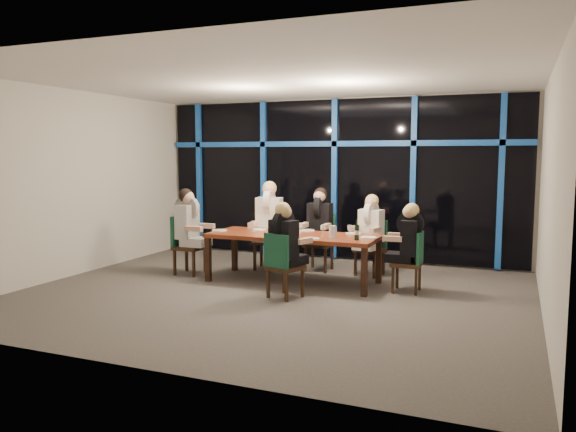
{
  "coord_description": "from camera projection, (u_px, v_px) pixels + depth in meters",
  "views": [
    {
      "loc": [
        3.15,
        -7.1,
        1.97
      ],
      "look_at": [
        0.0,
        0.6,
        1.05
      ],
      "focal_mm": 35.0,
      "sensor_mm": 36.0,
      "label": 1
    }
  ],
  "objects": [
    {
      "name": "diner_far_mid",
      "position": [
        319.0,
        217.0,
        9.45
      ],
      "size": [
        0.48,
        0.6,
        0.93
      ],
      "rotation": [
        0.0,
        0.0,
        -0.01
      ],
      "color": "black",
      "rests_on": "ground"
    },
    {
      "name": "tea_light",
      "position": [
        277.0,
        236.0,
        8.34
      ],
      "size": [
        0.05,
        0.05,
        0.03
      ],
      "primitive_type": "cylinder",
      "color": "#FBA04B",
      "rests_on": "dining_table"
    },
    {
      "name": "plate_far_left",
      "position": [
        259.0,
        230.0,
        9.04
      ],
      "size": [
        0.24,
        0.24,
        0.01
      ],
      "primitive_type": "cylinder",
      "color": "white",
      "rests_on": "dining_table"
    },
    {
      "name": "diner_far_right",
      "position": [
        370.0,
        223.0,
        9.05
      ],
      "size": [
        0.51,
        0.6,
        0.88
      ],
      "rotation": [
        0.0,
        0.0,
        -0.23
      ],
      "color": "white",
      "rests_on": "ground"
    },
    {
      "name": "wine_glass_a",
      "position": [
        276.0,
        226.0,
        8.54
      ],
      "size": [
        0.07,
        0.07,
        0.18
      ],
      "color": "silver",
      "rests_on": "dining_table"
    },
    {
      "name": "diner_near_mid",
      "position": [
        285.0,
        236.0,
        7.65
      ],
      "size": [
        0.54,
        0.62,
        0.88
      ],
      "rotation": [
        0.0,
        0.0,
        2.81
      ],
      "color": "black",
      "rests_on": "ground"
    },
    {
      "name": "wine_bottle",
      "position": [
        357.0,
        232.0,
        7.97
      ],
      "size": [
        0.07,
        0.07,
        0.3
      ],
      "rotation": [
        0.0,
        0.0,
        0.26
      ],
      "color": "black",
      "rests_on": "dining_table"
    },
    {
      "name": "wine_glass_c",
      "position": [
        323.0,
        228.0,
        8.38
      ],
      "size": [
        0.06,
        0.06,
        0.16
      ],
      "color": "silver",
      "rests_on": "dining_table"
    },
    {
      "name": "chair_near_mid",
      "position": [
        281.0,
        262.0,
        7.63
      ],
      "size": [
        0.53,
        0.53,
        0.9
      ],
      "rotation": [
        0.0,
        0.0,
        2.81
      ],
      "color": "#311D10",
      "rests_on": "ground"
    },
    {
      "name": "diner_end_right",
      "position": [
        408.0,
        234.0,
        7.97
      ],
      "size": [
        0.54,
        0.43,
        0.85
      ],
      "rotation": [
        0.0,
        0.0,
        4.72
      ],
      "color": "black",
      "rests_on": "ground"
    },
    {
      "name": "chair_end_left",
      "position": [
        185.0,
        242.0,
        9.22
      ],
      "size": [
        0.45,
        0.45,
        0.96
      ],
      "rotation": [
        0.0,
        0.0,
        1.57
      ],
      "color": "#311D10",
      "rests_on": "ground"
    },
    {
      "name": "plate_end_left",
      "position": [
        220.0,
        230.0,
        8.96
      ],
      "size": [
        0.24,
        0.24,
        0.01
      ],
      "primitive_type": "cylinder",
      "color": "white",
      "rests_on": "dining_table"
    },
    {
      "name": "plate_near_mid",
      "position": [
        311.0,
        239.0,
        8.08
      ],
      "size": [
        0.24,
        0.24,
        0.01
      ],
      "primitive_type": "cylinder",
      "color": "white",
      "rests_on": "dining_table"
    },
    {
      "name": "water_pitcher",
      "position": [
        333.0,
        232.0,
        8.15
      ],
      "size": [
        0.11,
        0.1,
        0.18
      ],
      "rotation": [
        0.0,
        0.0,
        0.11
      ],
      "color": "silver",
      "rests_on": "dining_table"
    },
    {
      "name": "plate_far_right",
      "position": [
        353.0,
        233.0,
        8.6
      ],
      "size": [
        0.24,
        0.24,
        0.01
      ],
      "primitive_type": "cylinder",
      "color": "white",
      "rests_on": "dining_table"
    },
    {
      "name": "plate_far_mid",
      "position": [
        307.0,
        230.0,
        8.95
      ],
      "size": [
        0.24,
        0.24,
        0.01
      ],
      "primitive_type": "cylinder",
      "color": "white",
      "rests_on": "dining_table"
    },
    {
      "name": "chair_far_left",
      "position": [
        270.0,
        235.0,
        9.69
      ],
      "size": [
        0.54,
        0.54,
        1.03
      ],
      "rotation": [
        0.0,
        0.0,
        0.14
      ],
      "color": "#311D10",
      "rests_on": "ground"
    },
    {
      "name": "wine_glass_d",
      "position": [
        253.0,
        224.0,
        8.86
      ],
      "size": [
        0.07,
        0.07,
        0.17
      ],
      "color": "silver",
      "rests_on": "dining_table"
    },
    {
      "name": "chair_far_mid",
      "position": [
        321.0,
        239.0,
        9.56
      ],
      "size": [
        0.45,
        0.45,
        0.96
      ],
      "rotation": [
        0.0,
        0.0,
        -0.01
      ],
      "color": "#311D10",
      "rests_on": "ground"
    },
    {
      "name": "window_wall",
      "position": [
        336.0,
        177.0,
        10.46
      ],
      "size": [
        6.86,
        0.43,
        2.94
      ],
      "color": "black",
      "rests_on": "ground"
    },
    {
      "name": "room",
      "position": [
        272.0,
        150.0,
        7.71
      ],
      "size": [
        7.04,
        7.0,
        3.02
      ],
      "color": "#56504C",
      "rests_on": "ground"
    },
    {
      "name": "diner_far_left",
      "position": [
        269.0,
        212.0,
        9.56
      ],
      "size": [
        0.55,
        0.67,
        1.0
      ],
      "rotation": [
        0.0,
        0.0,
        0.14
      ],
      "color": "white",
      "rests_on": "ground"
    },
    {
      "name": "dining_table",
      "position": [
        293.0,
        239.0,
        8.59
      ],
      "size": [
        2.6,
        1.0,
        0.75
      ],
      "color": "brown",
      "rests_on": "ground"
    },
    {
      "name": "wine_glass_b",
      "position": [
        300.0,
        226.0,
        8.68
      ],
      "size": [
        0.06,
        0.06,
        0.16
      ],
      "color": "silver",
      "rests_on": "dining_table"
    },
    {
      "name": "wine_glass_e",
      "position": [
        350.0,
        228.0,
        8.38
      ],
      "size": [
        0.06,
        0.06,
        0.16
      ],
      "color": "white",
      "rests_on": "dining_table"
    },
    {
      "name": "plate_end_right",
      "position": [
        369.0,
        237.0,
        8.19
      ],
      "size": [
        0.24,
        0.24,
        0.01
      ],
      "primitive_type": "cylinder",
      "color": "white",
      "rests_on": "dining_table"
    },
    {
      "name": "chair_far_right",
      "position": [
        372.0,
        244.0,
        9.15
      ],
      "size": [
        0.5,
        0.5,
        0.9
      ],
      "rotation": [
        0.0,
        0.0,
        -0.23
      ],
      "color": "#311D10",
      "rests_on": "ground"
    },
    {
      "name": "diner_end_left",
      "position": [
        189.0,
        219.0,
        9.15
      ],
      "size": [
        0.6,
        0.48,
        0.94
      ],
      "rotation": [
        0.0,
        0.0,
        1.57
      ],
      "color": "black",
      "rests_on": "ground"
    },
    {
      "name": "chair_end_right",
      "position": [
        412.0,
        259.0,
        7.98
      ],
      "size": [
        0.41,
        0.41,
        0.87
      ],
      "rotation": [
        0.0,
        0.0,
        4.72
      ],
      "color": "#311D10",
      "rests_on": "ground"
    }
  ]
}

